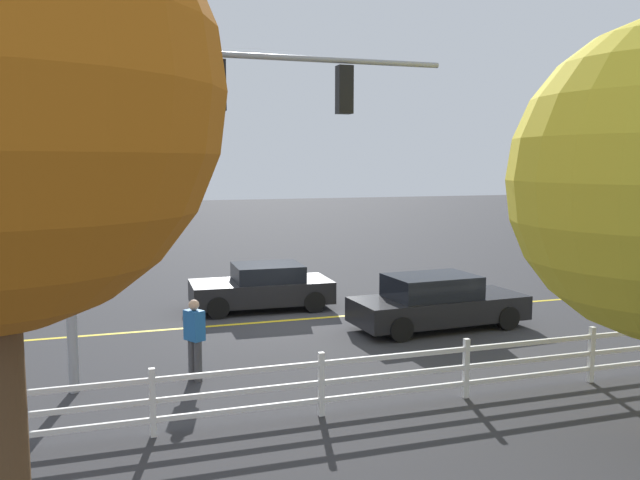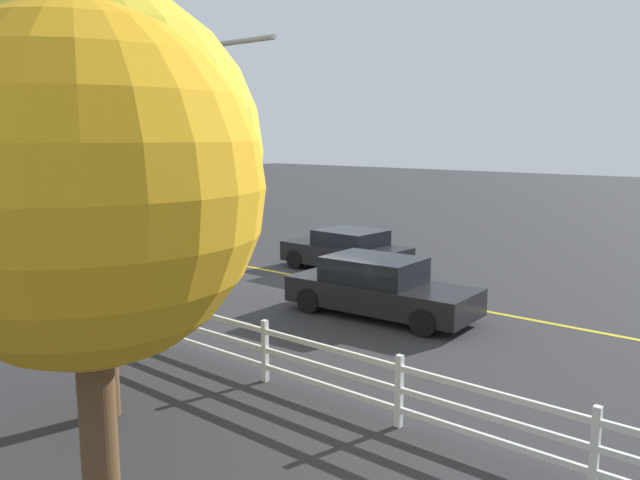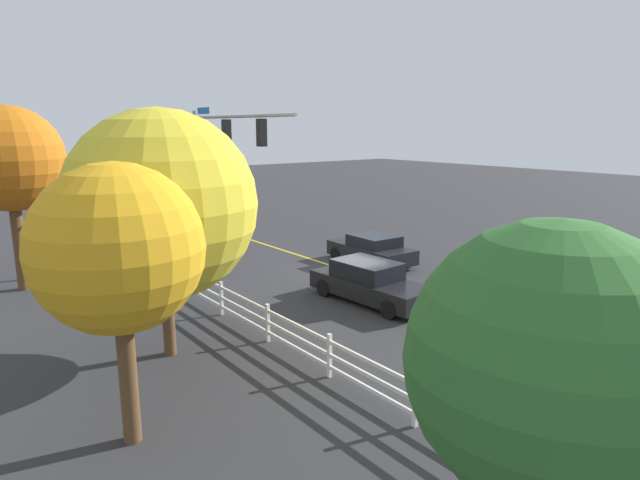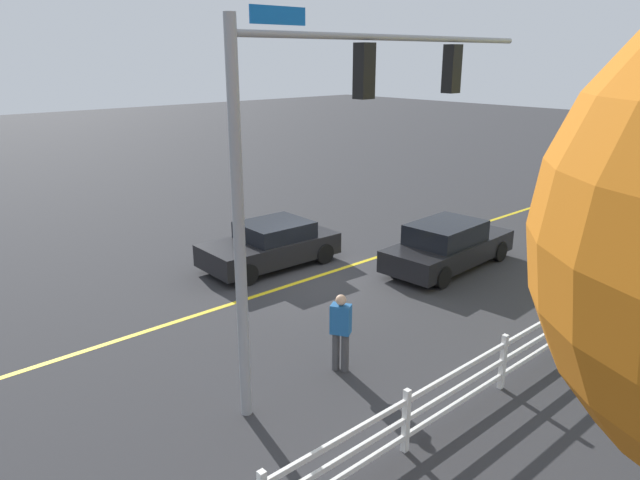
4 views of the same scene
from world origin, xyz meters
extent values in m
plane|color=#2D2D30|center=(0.00, 0.00, 0.00)|extent=(120.00, 120.00, 0.00)
cube|color=gold|center=(-4.00, 0.00, 0.00)|extent=(28.00, 0.16, 0.01)
cylinder|color=gray|center=(5.54, 4.34, 3.44)|extent=(0.20, 0.20, 6.88)
cylinder|color=gray|center=(1.66, 4.34, 6.58)|extent=(7.76, 0.12, 0.12)
cube|color=#0C59B2|center=(4.64, 4.36, 6.86)|extent=(1.10, 0.03, 0.28)
cube|color=black|center=(2.65, 4.34, 5.98)|extent=(0.32, 0.28, 1.00)
sphere|color=red|center=(2.65, 4.19, 6.30)|extent=(0.17, 0.17, 0.17)
sphere|color=orange|center=(2.65, 4.19, 5.98)|extent=(0.17, 0.17, 0.17)
sphere|color=#148C19|center=(2.65, 4.19, 5.66)|extent=(0.17, 0.17, 0.17)
cube|color=black|center=(-0.04, 4.34, 5.98)|extent=(0.32, 0.28, 1.00)
sphere|color=red|center=(-0.04, 4.19, 6.30)|extent=(0.17, 0.17, 0.17)
sphere|color=orange|center=(-0.04, 4.19, 5.98)|extent=(0.17, 0.17, 0.17)
sphere|color=#148C19|center=(-0.04, 4.19, 5.66)|extent=(0.17, 0.17, 0.17)
cube|color=black|center=(0.43, -1.68, 0.55)|extent=(4.27, 2.06, 0.66)
cube|color=black|center=(0.22, -1.68, 1.12)|extent=(2.07, 1.80, 0.50)
cylinder|color=black|center=(1.89, -0.82, 0.32)|extent=(0.65, 0.24, 0.64)
cylinder|color=black|center=(1.84, -2.63, 0.32)|extent=(0.65, 0.24, 0.64)
cylinder|color=black|center=(-0.97, -0.73, 0.32)|extent=(0.65, 0.24, 0.64)
cylinder|color=black|center=(-1.02, -2.55, 0.32)|extent=(0.65, 0.24, 0.64)
cube|color=slate|center=(-13.22, 1.76, 0.57)|extent=(4.35, 1.98, 0.70)
cube|color=black|center=(-13.00, 1.77, 1.15)|extent=(1.79, 1.70, 0.45)
cylinder|color=black|center=(-14.64, 0.86, 0.32)|extent=(0.65, 0.25, 0.64)
cylinder|color=black|center=(-14.70, 2.55, 0.32)|extent=(0.65, 0.25, 0.64)
cylinder|color=black|center=(-11.73, 0.98, 0.32)|extent=(0.65, 0.25, 0.64)
cylinder|color=black|center=(-11.79, 2.67, 0.32)|extent=(0.65, 0.25, 0.64)
cube|color=black|center=(-3.61, 2.07, 0.54)|extent=(4.84, 2.08, 0.64)
cube|color=black|center=(-3.38, 2.09, 1.16)|extent=(2.40, 1.75, 0.60)
cylinder|color=black|center=(-5.17, 1.14, 0.32)|extent=(0.65, 0.26, 0.64)
cylinder|color=black|center=(-5.27, 2.82, 0.32)|extent=(0.65, 0.26, 0.64)
cylinder|color=black|center=(-1.95, 1.32, 0.32)|extent=(0.65, 0.26, 0.64)
cylinder|color=black|center=(-2.05, 3.01, 0.32)|extent=(0.65, 0.26, 0.64)
cylinder|color=#3F3F42|center=(3.26, 4.29, 0.42)|extent=(0.16, 0.16, 0.85)
cylinder|color=#3F3F42|center=(3.16, 4.46, 0.42)|extent=(0.16, 0.16, 0.85)
cube|color=#1E5999|center=(3.21, 4.37, 1.16)|extent=(0.43, 0.48, 0.62)
sphere|color=tan|center=(3.21, 4.37, 1.58)|extent=(0.22, 0.22, 0.22)
cube|color=white|center=(-4.44, 6.97, 0.57)|extent=(0.10, 0.10, 1.15)
cube|color=white|center=(-1.56, 6.97, 0.57)|extent=(0.10, 0.10, 1.15)
cube|color=white|center=(1.33, 6.97, 0.57)|extent=(0.10, 0.10, 1.15)
cube|color=white|center=(4.22, 6.97, 0.57)|extent=(0.10, 0.10, 1.15)
cube|color=white|center=(-3.00, 6.97, 0.95)|extent=(26.00, 0.06, 0.09)
cube|color=white|center=(-3.00, 6.97, 0.60)|extent=(26.00, 0.06, 0.09)
cube|color=white|center=(-3.00, 6.97, 0.28)|extent=(26.00, 0.06, 0.09)
camera|label=1|loc=(4.82, 17.60, 4.46)|focal=36.88mm
camera|label=2|loc=(-12.41, 14.89, 4.44)|focal=36.10mm
camera|label=3|loc=(-17.11, 14.81, 6.19)|focal=30.10mm
camera|label=4|loc=(10.76, 12.17, 6.25)|focal=32.99mm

